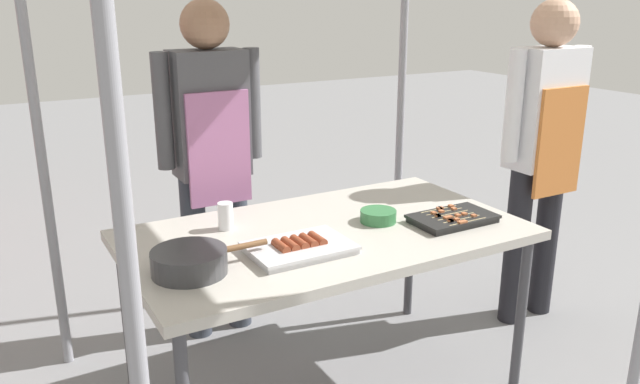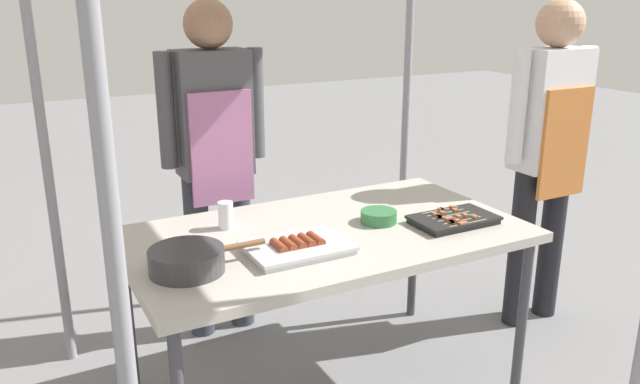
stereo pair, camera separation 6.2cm
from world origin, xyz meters
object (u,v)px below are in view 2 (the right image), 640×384
object	(u,v)px
tray_meat_skewers	(453,220)
vendor_woman	(214,144)
drink_cup_near_edge	(226,215)
customer_nearby	(548,139)
condiment_bowl	(379,216)
stall_table	(326,243)
cooking_wok	(187,259)
tray_grilled_sausages	(298,247)

from	to	relation	value
tray_meat_skewers	vendor_woman	distance (m)	1.18
drink_cup_near_edge	customer_nearby	xyz separation A→B (m)	(1.63, -0.15, 0.17)
condiment_bowl	drink_cup_near_edge	size ratio (longest dim) A/B	1.35
stall_table	cooking_wok	world-z (taller)	cooking_wok
drink_cup_near_edge	tray_grilled_sausages	bearing A→B (deg)	-67.78
drink_cup_near_edge	vendor_woman	world-z (taller)	vendor_woman
tray_meat_skewers	customer_nearby	size ratio (longest dim) A/B	0.21
tray_grilled_sausages	stall_table	bearing A→B (deg)	36.60
vendor_woman	cooking_wok	bearing A→B (deg)	64.94
stall_table	tray_grilled_sausages	bearing A→B (deg)	-143.40
tray_grilled_sausages	cooking_wok	bearing A→B (deg)	176.81
cooking_wok	drink_cup_near_edge	distance (m)	0.43
stall_table	tray_meat_skewers	size ratio (longest dim) A/B	4.56
cooking_wok	vendor_woman	bearing A→B (deg)	64.94
tray_grilled_sausages	customer_nearby	distance (m)	1.51
stall_table	vendor_woman	size ratio (longest dim) A/B	0.97
tray_grilled_sausages	condiment_bowl	world-z (taller)	tray_grilled_sausages
tray_grilled_sausages	tray_meat_skewers	xyz separation A→B (m)	(0.71, -0.03, -0.00)
stall_table	drink_cup_near_edge	size ratio (longest dim) A/B	14.22
tray_meat_skewers	tray_grilled_sausages	bearing A→B (deg)	177.60
tray_meat_skewers	cooking_wok	bearing A→B (deg)	177.31
stall_table	tray_grilled_sausages	size ratio (longest dim) A/B	4.21
drink_cup_near_edge	vendor_woman	size ratio (longest dim) A/B	0.07
drink_cup_near_edge	stall_table	bearing A→B (deg)	-31.68
stall_table	customer_nearby	distance (m)	1.31
tray_meat_skewers	vendor_woman	xyz separation A→B (m)	(-0.72, 0.91, 0.21)
tray_meat_skewers	cooking_wok	world-z (taller)	cooking_wok
vendor_woman	stall_table	bearing A→B (deg)	105.77
stall_table	condiment_bowl	world-z (taller)	condiment_bowl
stall_table	vendor_woman	xyz separation A→B (m)	(-0.21, 0.74, 0.28)
stall_table	condiment_bowl	xyz separation A→B (m)	(0.24, -0.02, 0.08)
customer_nearby	tray_grilled_sausages	bearing A→B (deg)	-172.00
tray_grilled_sausages	tray_meat_skewers	world-z (taller)	tray_grilled_sausages
tray_meat_skewers	condiment_bowl	size ratio (longest dim) A/B	2.31
tray_grilled_sausages	drink_cup_near_edge	size ratio (longest dim) A/B	3.38
condiment_bowl	vendor_woman	size ratio (longest dim) A/B	0.09
cooking_wok	vendor_woman	xyz separation A→B (m)	(0.40, 0.86, 0.19)
tray_grilled_sausages	customer_nearby	bearing A→B (deg)	8.00
condiment_bowl	tray_meat_skewers	bearing A→B (deg)	-30.67
tray_grilled_sausages	cooking_wok	size ratio (longest dim) A/B	0.90
tray_meat_skewers	condiment_bowl	bearing A→B (deg)	149.33
stall_table	cooking_wok	size ratio (longest dim) A/B	3.80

